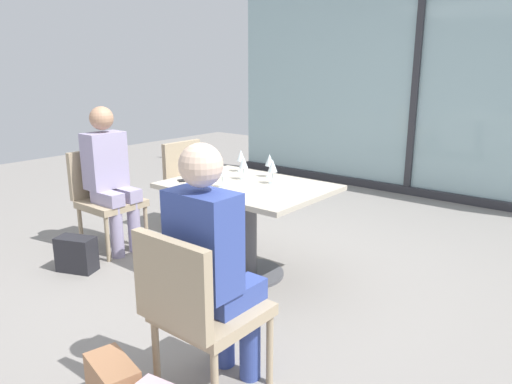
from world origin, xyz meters
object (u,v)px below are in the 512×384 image
object	(u,v)px
cell_phone_on_table	(188,180)
coffee_cup	(211,176)
wine_glass_3	(222,170)
dining_table_main	(248,209)
wine_glass_1	(270,161)
wine_glass_4	(273,166)
handbag_1	(77,254)
chair_far_left	(193,181)
wine_glass_0	(241,156)
chair_front_right	(198,306)
chair_side_end	(104,193)
wine_glass_2	(243,163)
person_front_right	(213,258)
person_side_end	(110,173)

from	to	relation	value
cell_phone_on_table	coffee_cup	bearing A→B (deg)	54.78
wine_glass_3	cell_phone_on_table	xyz separation A→B (m)	(-0.36, -0.01, -0.13)
dining_table_main	wine_glass_1	world-z (taller)	wine_glass_1
wine_glass_4	handbag_1	size ratio (longest dim) A/B	0.62
dining_table_main	wine_glass_3	size ratio (longest dim) A/B	6.45
chair_far_left	wine_glass_1	distance (m)	1.16
wine_glass_1	coffee_cup	distance (m)	0.49
wine_glass_0	wine_glass_4	size ratio (longest dim) A/B	1.00
wine_glass_0	cell_phone_on_table	bearing A→B (deg)	-101.92
dining_table_main	coffee_cup	bearing A→B (deg)	-158.75
dining_table_main	coffee_cup	world-z (taller)	coffee_cup
chair_front_right	wine_glass_4	size ratio (longest dim) A/B	4.70
chair_side_end	wine_glass_2	size ratio (longest dim) A/B	4.70
wine_glass_3	wine_glass_1	bearing A→B (deg)	83.43
wine_glass_2	wine_glass_4	distance (m)	0.26
dining_table_main	wine_glass_0	world-z (taller)	wine_glass_0
chair_far_left	person_front_right	distance (m)	2.47
chair_side_end	chair_far_left	xyz separation A→B (m)	(0.27, 0.82, 0.00)
wine_glass_3	handbag_1	xyz separation A→B (m)	(-1.03, -0.61, -0.72)
chair_front_right	coffee_cup	size ratio (longest dim) A/B	9.67
chair_side_end	person_side_end	xyz separation A→B (m)	(0.11, 0.00, 0.20)
wine_glass_2	wine_glass_1	bearing A→B (deg)	61.93
wine_glass_0	coffee_cup	distance (m)	0.43
dining_table_main	person_side_end	distance (m)	1.32
person_front_right	wine_glass_4	xyz separation A→B (m)	(-0.61, 1.28, 0.16)
person_side_end	wine_glass_3	size ratio (longest dim) A/B	6.81
chair_side_end	coffee_cup	world-z (taller)	chair_side_end
chair_front_right	person_side_end	size ratio (longest dim) A/B	0.69
person_front_right	wine_glass_0	distance (m)	1.81
chair_side_end	handbag_1	distance (m)	0.65
dining_table_main	chair_front_right	size ratio (longest dim) A/B	1.37
chair_side_end	wine_glass_3	bearing A→B (deg)	6.23
chair_far_left	handbag_1	size ratio (longest dim) A/B	2.90
chair_side_end	cell_phone_on_table	xyz separation A→B (m)	(0.94, 0.13, 0.24)
handbag_1	dining_table_main	bearing A→B (deg)	13.21
chair_front_right	handbag_1	xyz separation A→B (m)	(-1.85, 0.45, -0.36)
wine_glass_0	coffee_cup	xyz separation A→B (m)	(0.06, -0.42, -0.09)
chair_side_end	wine_glass_0	bearing A→B (deg)	31.43
chair_front_right	wine_glass_3	size ratio (longest dim) A/B	4.70
wine_glass_0	handbag_1	world-z (taller)	wine_glass_0
chair_side_end	coffee_cup	xyz separation A→B (m)	(1.10, 0.22, 0.28)
wine_glass_4	cell_phone_on_table	xyz separation A→B (m)	(-0.57, -0.33, -0.13)
wine_glass_1	handbag_1	world-z (taller)	wine_glass_1
chair_far_left	person_side_end	bearing A→B (deg)	-101.01
wine_glass_4	cell_phone_on_table	size ratio (longest dim) A/B	1.28
person_front_right	handbag_1	distance (m)	1.96
wine_glass_1	cell_phone_on_table	xyz separation A→B (m)	(-0.41, -0.50, -0.13)
chair_side_end	wine_glass_0	distance (m)	1.28
wine_glass_4	chair_front_right	bearing A→B (deg)	-66.22
person_side_end	coffee_cup	bearing A→B (deg)	12.57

